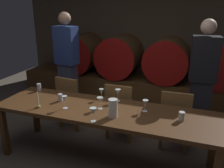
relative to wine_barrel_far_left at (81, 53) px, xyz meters
name	(u,v)px	position (x,y,z in m)	size (l,w,h in m)	color
ground_plane	(97,165)	(1.45, -2.51, -0.89)	(7.77, 7.77, 0.00)	brown
back_wall	(150,31)	(1.45, 0.55, 0.48)	(5.98, 0.24, 2.74)	brown
barrel_shelf	(142,87)	(1.45, 0.00, -0.66)	(5.38, 0.90, 0.47)	brown
wine_barrel_far_left	(81,53)	(0.00, 0.00, 0.00)	(0.86, 0.95, 0.86)	#513319
wine_barrel_center_left	(120,56)	(0.94, 0.00, 0.00)	(0.86, 0.95, 0.86)	brown
wine_barrel_center_right	(168,59)	(1.94, 0.00, 0.00)	(0.86, 0.95, 0.86)	brown
wine_barrel_far_right	(219,63)	(2.91, 0.00, 0.00)	(0.86, 0.95, 0.86)	brown
dining_table	(104,114)	(1.50, -2.37, -0.22)	(2.77, 0.79, 0.73)	#4C2D16
chair_left	(71,100)	(0.66, -1.71, -0.40)	(0.45, 0.45, 0.88)	olive
chair_center	(120,108)	(1.51, -1.76, -0.40)	(0.40, 0.40, 0.88)	olive
chair_right	(176,117)	(2.31, -1.77, -0.40)	(0.41, 0.41, 0.88)	olive
guest_left	(67,64)	(0.34, -1.22, 0.06)	(0.40, 0.27, 1.84)	#33384C
guest_right	(202,79)	(2.61, -1.24, 0.02)	(0.40, 0.28, 1.77)	black
candle_center	(38,103)	(0.71, -2.60, -0.09)	(0.05, 0.05, 0.23)	olive
pitcher	(113,108)	(1.67, -2.52, -0.05)	(0.11, 0.11, 0.22)	white
wine_glass_far_left	(65,100)	(1.03, -2.51, -0.04)	(0.06, 0.06, 0.16)	white
wine_glass_left	(101,92)	(1.34, -2.07, -0.06)	(0.06, 0.06, 0.15)	silver
wine_glass_center_left	(99,101)	(1.44, -2.38, -0.05)	(0.08, 0.08, 0.15)	silver
wine_glass_center_right	(93,112)	(1.51, -2.71, -0.04)	(0.08, 0.08, 0.16)	silver
wine_glass_right	(118,93)	(1.57, -2.07, -0.04)	(0.08, 0.08, 0.17)	silver
wine_glass_far_right	(145,103)	(1.98, -2.25, -0.05)	(0.07, 0.07, 0.14)	white
cup_left	(39,87)	(0.35, -2.09, -0.10)	(0.06, 0.06, 0.11)	silver
cup_center	(60,97)	(0.85, -2.32, -0.11)	(0.06, 0.06, 0.10)	silver
cup_right	(182,116)	(2.42, -2.35, -0.11)	(0.07, 0.07, 0.10)	white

